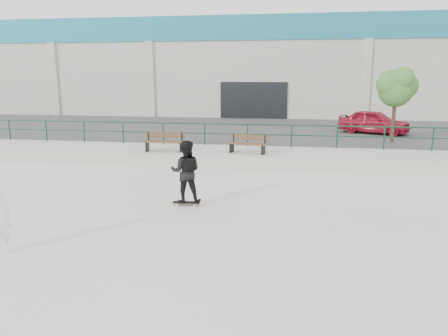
% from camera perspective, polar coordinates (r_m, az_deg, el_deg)
% --- Properties ---
extents(ground, '(120.00, 120.00, 0.00)m').
position_cam_1_polar(ground, '(10.20, -9.49, -9.45)').
color(ground, '#B8B2A8').
rests_on(ground, ground).
extents(ledge, '(30.00, 3.00, 0.50)m').
position_cam_1_polar(ledge, '(19.04, -0.37, 1.60)').
color(ledge, '#B2AFA2').
rests_on(ledge, ground).
extents(parking_strip, '(60.00, 14.00, 0.50)m').
position_cam_1_polar(parking_strip, '(27.36, 2.63, 4.79)').
color(parking_strip, '#393939').
rests_on(parking_strip, ground).
extents(railing, '(28.00, 0.06, 1.03)m').
position_cam_1_polar(railing, '(20.16, 0.25, 5.04)').
color(railing, '#153B24').
rests_on(railing, ledge).
extents(commercial_building, '(44.20, 16.33, 8.00)m').
position_cam_1_polar(commercial_building, '(41.08, 5.04, 13.23)').
color(commercial_building, beige).
rests_on(commercial_building, ground).
extents(bench_left, '(1.79, 0.66, 0.81)m').
position_cam_1_polar(bench_left, '(18.88, -7.79, 3.39)').
color(bench_left, '#503B1B').
rests_on(bench_left, ledge).
extents(bench_right, '(1.73, 0.82, 0.77)m').
position_cam_1_polar(bench_right, '(18.31, 3.13, 3.15)').
color(bench_right, '#503B1B').
rests_on(bench_right, ledge).
extents(tree, '(2.02, 1.80, 3.60)m').
position_cam_1_polar(tree, '(22.51, 21.61, 9.92)').
color(tree, '#443422').
rests_on(tree, parking_strip).
extents(red_car, '(4.15, 3.03, 1.31)m').
position_cam_1_polar(red_car, '(25.84, 18.99, 5.74)').
color(red_car, maroon).
rests_on(red_car, parking_strip).
extents(skateboard, '(0.80, 0.27, 0.09)m').
position_cam_1_polar(skateboard, '(12.77, -4.93, -4.53)').
color(skateboard, black).
rests_on(skateboard, ground).
extents(standing_skater, '(0.97, 0.80, 1.81)m').
position_cam_1_polar(standing_skater, '(12.54, -5.01, -0.47)').
color(standing_skater, black).
rests_on(standing_skater, skateboard).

